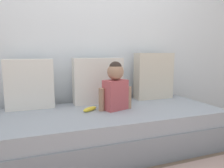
{
  "coord_description": "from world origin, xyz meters",
  "views": [
    {
      "loc": [
        -0.61,
        -1.79,
        0.9
      ],
      "look_at": [
        0.04,
        0.0,
        0.62
      ],
      "focal_mm": 33.19,
      "sensor_mm": 36.0,
      "label": 1
    }
  ],
  "objects_px": {
    "throw_pillow_right": "(154,76)",
    "banana": "(90,109)",
    "toddler": "(115,86)",
    "throw_pillow_center": "(98,81)",
    "couch": "(108,130)",
    "throw_pillow_left": "(30,84)"
  },
  "relations": [
    {
      "from": "couch",
      "to": "banana",
      "type": "relative_size",
      "value": 12.98
    },
    {
      "from": "couch",
      "to": "throw_pillow_left",
      "type": "bearing_deg",
      "value": 153.86
    },
    {
      "from": "throw_pillow_left",
      "to": "throw_pillow_center",
      "type": "height_order",
      "value": "throw_pillow_center"
    },
    {
      "from": "toddler",
      "to": "banana",
      "type": "height_order",
      "value": "toddler"
    },
    {
      "from": "couch",
      "to": "throw_pillow_center",
      "type": "height_order",
      "value": "throw_pillow_center"
    },
    {
      "from": "couch",
      "to": "toddler",
      "type": "distance_m",
      "value": 0.42
    },
    {
      "from": "throw_pillow_right",
      "to": "banana",
      "type": "bearing_deg",
      "value": -160.56
    },
    {
      "from": "throw_pillow_left",
      "to": "toddler",
      "type": "xyz_separation_m",
      "value": [
        0.76,
        -0.32,
        -0.02
      ]
    },
    {
      "from": "throw_pillow_left",
      "to": "throw_pillow_right",
      "type": "xyz_separation_m",
      "value": [
        1.37,
        0.0,
        0.03
      ]
    },
    {
      "from": "throw_pillow_center",
      "to": "toddler",
      "type": "bearing_deg",
      "value": -76.41
    },
    {
      "from": "couch",
      "to": "throw_pillow_left",
      "type": "relative_size",
      "value": 4.6
    },
    {
      "from": "throw_pillow_center",
      "to": "banana",
      "type": "height_order",
      "value": "throw_pillow_center"
    },
    {
      "from": "toddler",
      "to": "banana",
      "type": "distance_m",
      "value": 0.32
    },
    {
      "from": "couch",
      "to": "throw_pillow_center",
      "type": "relative_size",
      "value": 4.15
    },
    {
      "from": "throw_pillow_right",
      "to": "couch",
      "type": "bearing_deg",
      "value": -153.86
    },
    {
      "from": "throw_pillow_right",
      "to": "toddler",
      "type": "xyz_separation_m",
      "value": [
        -0.61,
        -0.32,
        -0.04
      ]
    },
    {
      "from": "couch",
      "to": "throw_pillow_center",
      "type": "bearing_deg",
      "value": 90.0
    },
    {
      "from": "toddler",
      "to": "couch",
      "type": "bearing_deg",
      "value": -170.83
    },
    {
      "from": "couch",
      "to": "throw_pillow_left",
      "type": "xyz_separation_m",
      "value": [
        -0.68,
        0.34,
        0.43
      ]
    },
    {
      "from": "couch",
      "to": "banana",
      "type": "bearing_deg",
      "value": 168.03
    },
    {
      "from": "throw_pillow_center",
      "to": "couch",
      "type": "bearing_deg",
      "value": -90.0
    },
    {
      "from": "throw_pillow_right",
      "to": "banana",
      "type": "relative_size",
      "value": 3.16
    }
  ]
}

